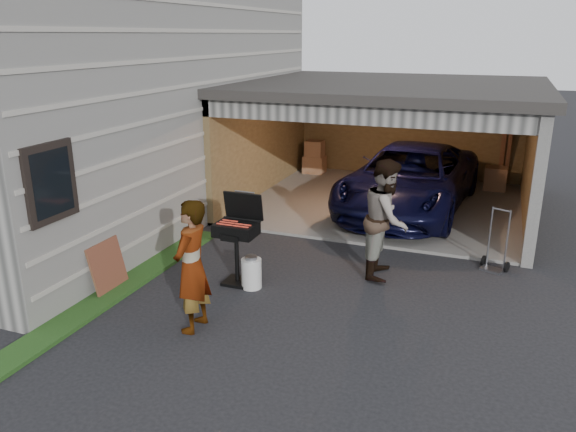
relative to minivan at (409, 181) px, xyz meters
name	(u,v)px	position (x,y,z in m)	size (l,w,h in m)	color
ground	(243,318)	(-1.38, -6.00, -0.74)	(80.00, 80.00, 0.00)	black
house	(78,88)	(-7.38, -2.00, 2.01)	(7.00, 11.00, 5.50)	#474744
groundcover_strip	(71,320)	(-3.63, -7.00, -0.71)	(0.50, 8.00, 0.06)	#193814
garage	(392,125)	(-0.62, 0.79, 1.13)	(6.80, 6.30, 2.90)	#605E59
minivan	(409,181)	(0.00, 0.00, 0.00)	(2.44, 5.30, 1.47)	black
woman	(192,266)	(-1.88, -6.50, 0.20)	(0.68, 0.45, 1.88)	#ABB6D7
man	(386,219)	(0.21, -3.71, 0.27)	(0.98, 0.76, 2.02)	#4F331F
bbq_grill	(237,232)	(-1.98, -4.89, 0.15)	(0.67, 0.59, 1.49)	black
propane_tank	(251,273)	(-1.69, -5.00, -0.49)	(0.33, 0.33, 0.49)	white
plywood_panel	(108,267)	(-3.78, -5.92, -0.33)	(0.03, 0.74, 0.83)	brown
hand_truck	(495,258)	(1.97, -2.81, -0.52)	(0.50, 0.46, 1.11)	slate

